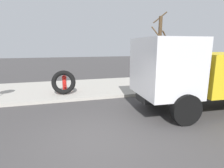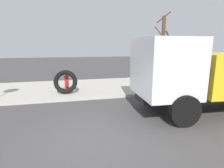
{
  "view_description": "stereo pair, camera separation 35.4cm",
  "coord_description": "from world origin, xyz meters",
  "px_view_note": "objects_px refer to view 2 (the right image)",
  "views": [
    {
      "loc": [
        -0.86,
        -4.81,
        2.71
      ],
      "look_at": [
        1.31,
        2.79,
        1.04
      ],
      "focal_mm": 29.2,
      "sensor_mm": 36.0,
      "label": 1
    },
    {
      "loc": [
        -0.52,
        -4.9,
        2.71
      ],
      "look_at": [
        1.31,
        2.79,
        1.04
      ],
      "focal_mm": 29.2,
      "sensor_mm": 36.0,
      "label": 2
    }
  ],
  "objects_px": {
    "bare_tree": "(163,49)",
    "loose_tire": "(65,82)",
    "dump_truck_yellow": "(216,73)",
    "fire_hydrant": "(67,82)"
  },
  "relations": [
    {
      "from": "bare_tree",
      "to": "loose_tire",
      "type": "bearing_deg",
      "value": -172.74
    },
    {
      "from": "bare_tree",
      "to": "fire_hydrant",
      "type": "bearing_deg",
      "value": -177.8
    },
    {
      "from": "fire_hydrant",
      "to": "bare_tree",
      "type": "height_order",
      "value": "bare_tree"
    },
    {
      "from": "fire_hydrant",
      "to": "loose_tire",
      "type": "bearing_deg",
      "value": -95.64
    },
    {
      "from": "fire_hydrant",
      "to": "bare_tree",
      "type": "distance_m",
      "value": 6.29
    },
    {
      "from": "fire_hydrant",
      "to": "dump_truck_yellow",
      "type": "height_order",
      "value": "dump_truck_yellow"
    },
    {
      "from": "dump_truck_yellow",
      "to": "bare_tree",
      "type": "relative_size",
      "value": 1.52
    },
    {
      "from": "fire_hydrant",
      "to": "dump_truck_yellow",
      "type": "relative_size",
      "value": 0.13
    },
    {
      "from": "fire_hydrant",
      "to": "loose_tire",
      "type": "height_order",
      "value": "loose_tire"
    },
    {
      "from": "dump_truck_yellow",
      "to": "bare_tree",
      "type": "bearing_deg",
      "value": 90.67
    }
  ]
}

